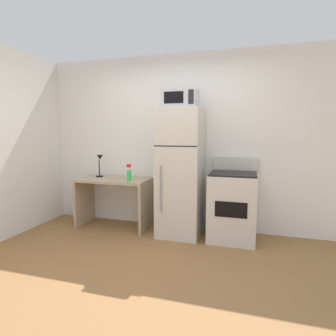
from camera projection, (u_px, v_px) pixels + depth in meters
ground_plane at (140, 279)px, 2.77m from camera, size 12.00×12.00×0.00m
wall_back_white at (182, 143)px, 4.23m from camera, size 5.00×0.10×2.60m
desk at (114, 193)px, 4.28m from camera, size 1.10×0.54×0.75m
desk_lamp at (100, 162)px, 4.37m from camera, size 0.14×0.12×0.35m
spray_bottle at (129, 174)px, 4.02m from camera, size 0.06×0.06×0.25m
refrigerator at (181, 173)px, 3.90m from camera, size 0.59×0.64×1.78m
microwave at (181, 99)px, 3.75m from camera, size 0.46×0.35×0.26m
oven_range at (232, 206)px, 3.75m from camera, size 0.62×0.61×1.10m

